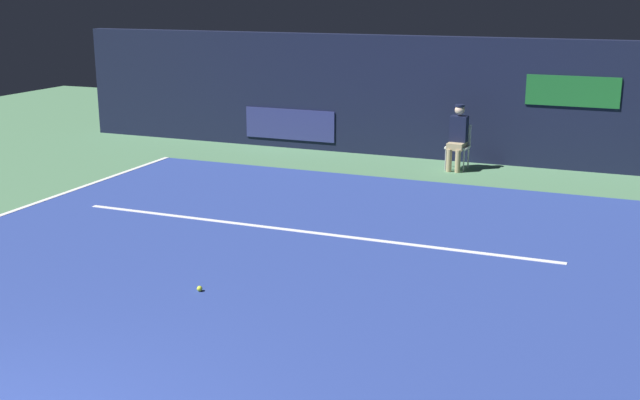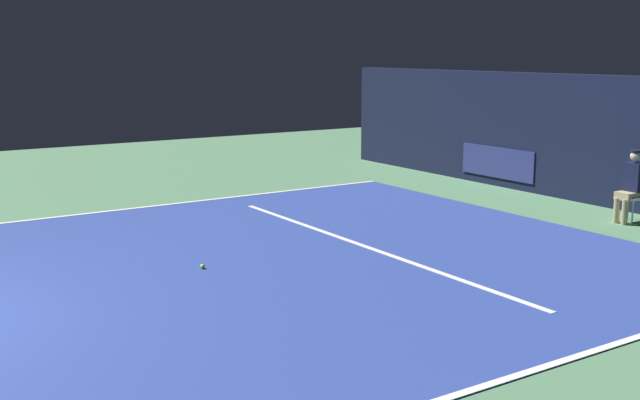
{
  "view_description": "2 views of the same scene",
  "coord_description": "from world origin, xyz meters",
  "views": [
    {
      "loc": [
        4.55,
        -3.47,
        3.57
      ],
      "look_at": [
        0.64,
        6.15,
        0.79
      ],
      "focal_mm": 44.52,
      "sensor_mm": 36.0,
      "label": 1
    },
    {
      "loc": [
        9.72,
        -0.13,
        3.1
      ],
      "look_at": [
        0.18,
        6.08,
        0.89
      ],
      "focal_mm": 43.7,
      "sensor_mm": 36.0,
      "label": 2
    }
  ],
  "objects": [
    {
      "name": "ground_plane",
      "position": [
        0.0,
        4.94,
        0.0
      ],
      "size": [
        31.46,
        31.46,
        0.0
      ],
      "primitive_type": "plane",
      "color": "#4C7A56"
    },
    {
      "name": "line_judge_on_chair",
      "position": [
        1.2,
        12.14,
        0.69
      ],
      "size": [
        0.46,
        0.55,
        1.32
      ],
      "color": "white",
      "rests_on": "ground"
    },
    {
      "name": "line_sideline_left",
      "position": [
        4.88,
        4.94,
        0.01
      ],
      "size": [
        0.1,
        11.89,
        0.01
      ],
      "primitive_type": "cube",
      "color": "white",
      "rests_on": "court_surface"
    },
    {
      "name": "court_surface",
      "position": [
        0.0,
        4.94,
        0.01
      ],
      "size": [
        9.86,
        11.89,
        0.01
      ],
      "primitive_type": "cube",
      "color": "navy",
      "rests_on": "ground"
    },
    {
      "name": "tennis_ball",
      "position": [
        -0.19,
        4.32,
        0.05
      ],
      "size": [
        0.07,
        0.07,
        0.07
      ],
      "primitive_type": "sphere",
      "color": "#CCE033",
      "rests_on": "court_surface"
    },
    {
      "name": "line_sideline_right",
      "position": [
        -4.88,
        4.94,
        0.01
      ],
      "size": [
        0.1,
        11.89,
        0.01
      ],
      "primitive_type": "cube",
      "color": "white",
      "rests_on": "court_surface"
    },
    {
      "name": "line_service",
      "position": [
        0.0,
        7.02,
        0.01
      ],
      "size": [
        7.69,
        0.1,
        0.01
      ],
      "primitive_type": "cube",
      "color": "white",
      "rests_on": "court_surface"
    },
    {
      "name": "back_wall",
      "position": [
        -0.0,
        13.07,
        1.3
      ],
      "size": [
        16.36,
        0.33,
        2.6
      ],
      "color": "#141933",
      "rests_on": "ground"
    }
  ]
}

